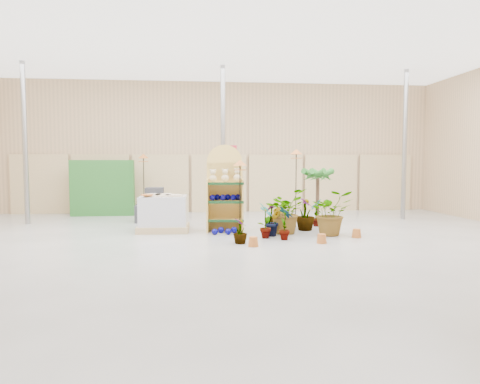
% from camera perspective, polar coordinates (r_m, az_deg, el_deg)
% --- Properties ---
extents(room, '(15.20, 12.10, 4.70)m').
position_cam_1_polar(room, '(9.88, -1.41, 6.79)').
color(room, gray).
rests_on(room, ground).
extents(display_shelf, '(0.97, 0.67, 2.18)m').
position_cam_1_polar(display_shelf, '(10.79, -2.02, 0.07)').
color(display_shelf, '#D4AE53').
rests_on(display_shelf, ground).
extents(teddy_bears, '(0.80, 0.20, 0.33)m').
position_cam_1_polar(teddy_bears, '(10.67, -1.87, 2.08)').
color(teddy_bears, '#CAB588').
rests_on(teddy_bears, display_shelf).
extents(gazing_balls_shelf, '(0.80, 0.27, 0.15)m').
position_cam_1_polar(gazing_balls_shelf, '(10.68, -1.98, -0.72)').
color(gazing_balls_shelf, '#04046A').
rests_on(gazing_balls_shelf, display_shelf).
extents(gazing_balls_floor, '(0.63, 0.39, 0.15)m').
position_cam_1_polar(gazing_balls_floor, '(10.37, -2.08, -5.20)').
color(gazing_balls_floor, '#04046A').
rests_on(gazing_balls_floor, ground).
extents(pallet_stack, '(1.28, 1.07, 0.93)m').
position_cam_1_polar(pallet_stack, '(10.92, -10.16, -2.82)').
color(pallet_stack, tan).
rests_on(pallet_stack, ground).
extents(charcoal_planters, '(0.80, 0.50, 1.00)m').
position_cam_1_polar(charcoal_planters, '(12.62, -11.74, -2.07)').
color(charcoal_planters, '#27282C').
rests_on(charcoal_planters, ground).
extents(trellis_stock, '(2.00, 0.30, 1.80)m').
position_cam_1_polar(trellis_stock, '(14.49, -17.85, 0.51)').
color(trellis_stock, '#246324').
rests_on(trellis_stock, ground).
extents(offer_sign, '(0.50, 0.08, 2.20)m').
position_cam_1_polar(offer_sign, '(11.94, -1.65, 3.21)').
color(offer_sign, gray).
rests_on(offer_sign, ground).
extents(bird_table_front, '(0.34, 0.34, 1.79)m').
position_cam_1_polar(bird_table_front, '(10.11, -0.00, 3.59)').
color(bird_table_front, black).
rests_on(bird_table_front, ground).
extents(bird_table_right, '(0.34, 0.34, 2.08)m').
position_cam_1_polar(bird_table_right, '(11.40, 7.51, 4.97)').
color(bird_table_right, black).
rests_on(bird_table_right, ground).
extents(bird_table_back, '(0.34, 0.34, 1.99)m').
position_cam_1_polar(bird_table_back, '(13.60, -12.76, 4.40)').
color(bird_table_back, black).
rests_on(bird_table_back, ground).
extents(palm, '(0.70, 0.70, 1.67)m').
position_cam_1_polar(palm, '(11.80, 10.33, 2.41)').
color(palm, '#4A3424').
rests_on(palm, ground).
extents(potted_plant_0, '(0.45, 0.51, 0.82)m').
position_cam_1_polar(potted_plant_0, '(9.75, 3.41, -3.82)').
color(potted_plant_0, '#256F23').
rests_on(potted_plant_0, ground).
extents(potted_plant_1, '(0.43, 0.37, 0.70)m').
position_cam_1_polar(potted_plant_1, '(10.07, 4.47, -3.90)').
color(potted_plant_1, '#256F23').
rests_on(potted_plant_1, ground).
extents(potted_plant_2, '(1.30, 1.30, 1.09)m').
position_cam_1_polar(potted_plant_2, '(10.44, 6.06, -2.54)').
color(potted_plant_2, '#256F23').
rests_on(potted_plant_2, ground).
extents(potted_plant_3, '(0.56, 0.56, 0.85)m').
position_cam_1_polar(potted_plant_3, '(11.02, 8.69, -2.87)').
color(potted_plant_3, '#256F23').
rests_on(potted_plant_3, ground).
extents(potted_plant_4, '(0.31, 0.42, 0.74)m').
position_cam_1_polar(potted_plant_4, '(11.74, 10.10, -2.72)').
color(potted_plant_4, '#256F23').
rests_on(potted_plant_4, ground).
extents(potted_plant_5, '(0.30, 0.35, 0.61)m').
position_cam_1_polar(potted_plant_5, '(10.95, 5.23, -3.52)').
color(potted_plant_5, '#256F23').
rests_on(potted_plant_5, ground).
extents(potted_plant_6, '(0.96, 0.97, 0.82)m').
position_cam_1_polar(potted_plant_6, '(11.33, 6.39, -2.74)').
color(potted_plant_6, '#256F23').
rests_on(potted_plant_6, ground).
extents(potted_plant_7, '(0.32, 0.32, 0.54)m').
position_cam_1_polar(potted_plant_7, '(9.12, 0.03, -5.24)').
color(potted_plant_7, '#256F23').
rests_on(potted_plant_7, ground).
extents(potted_plant_8, '(0.38, 0.47, 0.78)m').
position_cam_1_polar(potted_plant_8, '(9.58, 6.01, -4.09)').
color(potted_plant_8, '#256F23').
rests_on(potted_plant_8, ground).
extents(potted_plant_10, '(1.03, 0.91, 1.08)m').
position_cam_1_polar(potted_plant_10, '(10.35, 12.08, -2.71)').
color(potted_plant_10, '#256F23').
rests_on(potted_plant_10, ground).
extents(potted_plant_11, '(0.49, 0.49, 0.63)m').
position_cam_1_polar(potted_plant_11, '(11.48, 4.27, -3.12)').
color(potted_plant_11, '#256F23').
rests_on(potted_plant_11, ground).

